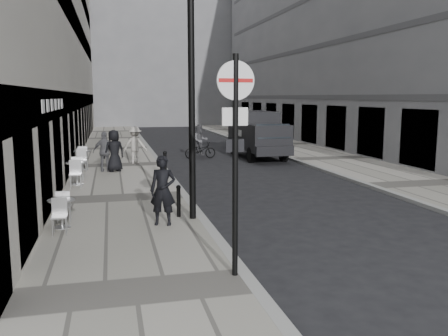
{
  "coord_description": "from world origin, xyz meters",
  "views": [
    {
      "loc": [
        -2.32,
        -5.0,
        3.35
      ],
      "look_at": [
        0.68,
        7.54,
        1.4
      ],
      "focal_mm": 38.0,
      "sensor_mm": 36.0,
      "label": 1
    }
  ],
  "objects_px": {
    "sign_post": "(235,137)",
    "walking_man": "(163,190)",
    "lamppost": "(191,77)",
    "cyclist": "(200,145)",
    "panel_van": "(257,132)"
  },
  "relations": [
    {
      "from": "cyclist",
      "to": "lamppost",
      "type": "bearing_deg",
      "value": -106.62
    },
    {
      "from": "lamppost",
      "to": "cyclist",
      "type": "bearing_deg",
      "value": 78.53
    },
    {
      "from": "walking_man",
      "to": "panel_van",
      "type": "relative_size",
      "value": 0.33
    },
    {
      "from": "walking_man",
      "to": "lamppost",
      "type": "height_order",
      "value": "lamppost"
    },
    {
      "from": "sign_post",
      "to": "walking_man",
      "type": "bearing_deg",
      "value": 99.24
    },
    {
      "from": "lamppost",
      "to": "cyclist",
      "type": "height_order",
      "value": "lamppost"
    },
    {
      "from": "lamppost",
      "to": "cyclist",
      "type": "relative_size",
      "value": 3.62
    },
    {
      "from": "walking_man",
      "to": "cyclist",
      "type": "xyz_separation_m",
      "value": [
        3.48,
        13.51,
        -0.29
      ]
    },
    {
      "from": "walking_man",
      "to": "panel_van",
      "type": "bearing_deg",
      "value": 79.07
    },
    {
      "from": "sign_post",
      "to": "cyclist",
      "type": "distance_m",
      "value": 17.55
    },
    {
      "from": "walking_man",
      "to": "lamppost",
      "type": "bearing_deg",
      "value": 44.69
    },
    {
      "from": "walking_man",
      "to": "sign_post",
      "type": "xyz_separation_m",
      "value": [
        0.9,
        -3.74,
        1.64
      ]
    },
    {
      "from": "lamppost",
      "to": "panel_van",
      "type": "height_order",
      "value": "lamppost"
    },
    {
      "from": "sign_post",
      "to": "panel_van",
      "type": "bearing_deg",
      "value": 67.15
    },
    {
      "from": "panel_van",
      "to": "lamppost",
      "type": "bearing_deg",
      "value": -114.54
    }
  ]
}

